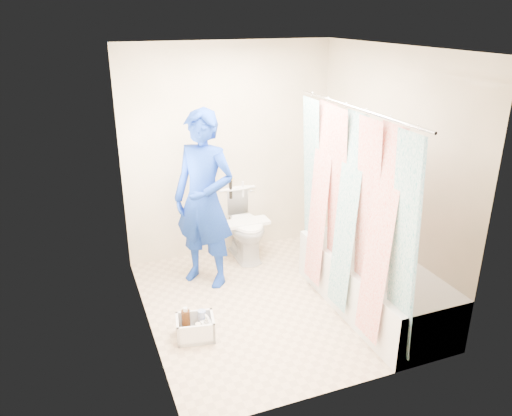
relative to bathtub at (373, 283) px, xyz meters
name	(u,v)px	position (x,y,z in m)	size (l,w,h in m)	color
floor	(273,302)	(-0.85, 0.43, -0.27)	(2.60, 2.60, 0.00)	tan
ceiling	(277,48)	(-0.85, 0.43, 2.13)	(2.40, 2.60, 0.02)	silver
wall_back	(229,152)	(-0.85, 1.73, 0.93)	(2.40, 0.02, 2.40)	beige
wall_front	(351,247)	(-0.85, -0.88, 0.93)	(2.40, 0.02, 2.40)	beige
wall_left	(140,205)	(-2.05, 0.43, 0.93)	(0.02, 2.60, 2.40)	beige
wall_right	(387,173)	(0.35, 0.43, 0.93)	(0.02, 2.60, 2.40)	beige
bathtub	(373,283)	(0.00, 0.00, 0.00)	(0.70, 1.75, 0.50)	silver
curtain_rod	(356,108)	(-0.33, 0.00, 1.68)	(0.02, 0.02, 1.90)	silver
shower_curtain	(348,215)	(-0.33, 0.00, 0.75)	(0.06, 1.75, 1.80)	white
toilet	(244,224)	(-0.76, 1.51, 0.13)	(0.44, 0.78, 0.79)	silver
tank_lid	(248,222)	(-0.76, 1.38, 0.20)	(0.49, 0.21, 0.04)	white
tank_internals	(234,187)	(-0.81, 1.72, 0.51)	(0.19, 0.06, 0.26)	black
plumber	(204,200)	(-1.33, 1.08, 0.64)	(0.67, 0.44, 1.83)	#0F2498
cleaning_caddy	(197,328)	(-1.70, 0.15, -0.18)	(0.37, 0.32, 0.25)	white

